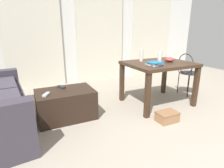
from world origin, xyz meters
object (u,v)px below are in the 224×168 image
bottle_far (141,55)px  book_stack (154,63)px  bowl (169,60)px  shoebox (167,117)px  tv_remote_secondary (46,94)px  craft_table (158,68)px  bottle_near (160,57)px  coffee_table (66,104)px  tv_remote_primary (61,87)px  wire_chair (188,70)px

bottle_far → book_stack: 0.43m
bowl → shoebox: size_ratio=0.53×
book_stack → tv_remote_secondary: bearing=172.5°
craft_table → bottle_far: 0.38m
bottle_near → bottle_far: bearing=118.2°
craft_table → bowl: size_ratio=6.86×
craft_table → bottle_near: 0.22m
coffee_table → shoebox: bearing=-30.8°
craft_table → shoebox: bearing=-116.0°
craft_table → tv_remote_primary: 1.67m
wire_chair → book_stack: bearing=-165.3°
bottle_far → wire_chair: bearing=-7.5°
coffee_table → tv_remote_primary: size_ratio=5.17×
book_stack → shoebox: (-0.07, -0.46, -0.71)m
bottle_far → tv_remote_secondary: 1.74m
craft_table → wire_chair: wire_chair is taller
bottle_far → bottle_near: bearing=-61.8°
bottle_near → wire_chair: bearing=10.7°
coffee_table → tv_remote_secondary: tv_remote_secondary is taller
wire_chair → book_stack: wire_chair is taller
book_stack → craft_table: bearing=36.1°
book_stack → wire_chair: bearing=14.7°
book_stack → bottle_far: bearing=85.1°
bottle_far → coffee_table: bearing=-175.8°
coffee_table → tv_remote_secondary: bearing=-160.6°
bowl → tv_remote_primary: size_ratio=1.01×
wire_chair → bowl: 0.70m
coffee_table → craft_table: (1.61, -0.14, 0.43)m
wire_chair → tv_remote_primary: wire_chair is taller
craft_table → wire_chair: size_ratio=1.30×
coffee_table → bottle_near: bearing=-7.2°
shoebox → tv_remote_secondary: bearing=156.7°
tv_remote_primary → bowl: bearing=-31.9°
craft_table → tv_remote_secondary: 1.89m
book_stack → shoebox: size_ratio=0.86×
wire_chair → bottle_near: bottle_near is taller
bottle_far → book_stack: size_ratio=0.96×
craft_table → bottle_far: bottle_far is taller
wire_chair → shoebox: size_ratio=2.78×
craft_table → coffee_table: bearing=175.0°
coffee_table → bottle_far: bearing=4.2°
wire_chair → shoebox: bearing=-147.0°
bowl → shoebox: bowl is taller
craft_table → bottle_far: size_ratio=4.38×
wire_chair → craft_table: bearing=-172.7°
tv_remote_primary → tv_remote_secondary: tv_remote_secondary is taller
book_stack → tv_remote_secondary: book_stack is taller
craft_table → book_stack: size_ratio=4.20×
wire_chair → tv_remote_secondary: 2.72m
bottle_far → bowl: 0.49m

